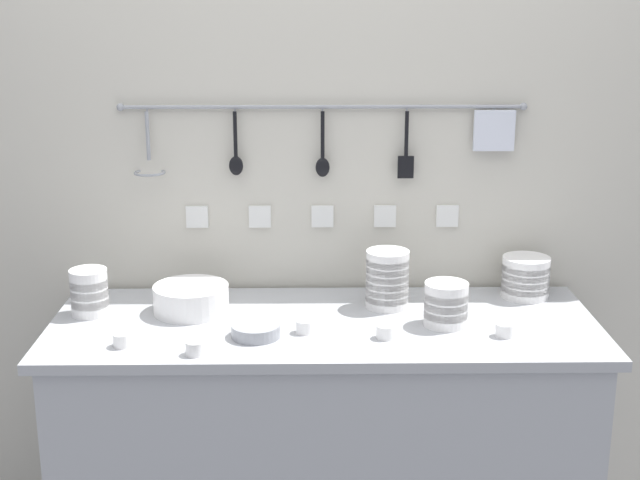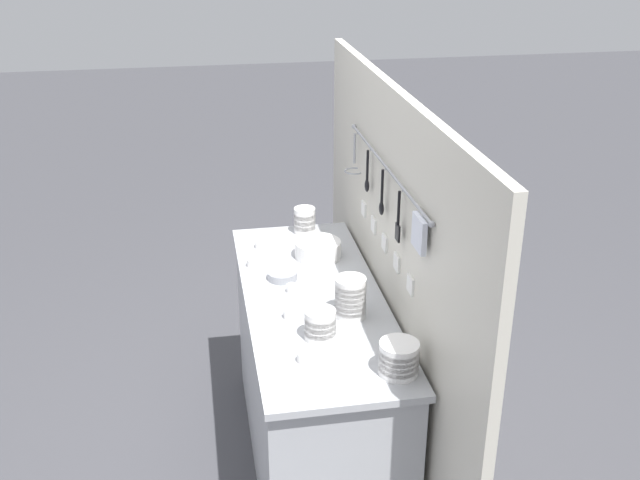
% 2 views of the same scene
% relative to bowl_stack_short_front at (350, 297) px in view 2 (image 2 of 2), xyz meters
% --- Properties ---
extents(ground_plane, '(20.00, 20.00, 0.00)m').
position_rel_bowl_stack_short_front_xyz_m(ground_plane, '(-0.19, -0.12, -1.02)').
color(ground_plane, '#424247').
extents(counter, '(1.60, 0.61, 0.93)m').
position_rel_bowl_stack_short_front_xyz_m(counter, '(-0.19, -0.12, -0.55)').
color(counter, '#ADAFB5').
rests_on(counter, ground).
extents(back_wall, '(2.40, 0.11, 1.85)m').
position_rel_bowl_stack_short_front_xyz_m(back_wall, '(-0.19, 0.22, -0.09)').
color(back_wall, beige).
rests_on(back_wall, ground).
extents(bowl_stack_short_front, '(0.13, 0.13, 0.18)m').
position_rel_bowl_stack_short_front_xyz_m(bowl_stack_short_front, '(0.00, 0.00, 0.00)').
color(bowl_stack_short_front, white).
rests_on(bowl_stack_short_front, counter).
extents(bowl_stack_back_corner, '(0.15, 0.15, 0.13)m').
position_rel_bowl_stack_short_front_xyz_m(bowl_stack_back_corner, '(0.44, 0.09, -0.02)').
color(bowl_stack_back_corner, white).
rests_on(bowl_stack_back_corner, counter).
extents(bowl_stack_nested_right, '(0.11, 0.11, 0.14)m').
position_rel_bowl_stack_short_front_xyz_m(bowl_stack_nested_right, '(-0.89, -0.05, -0.02)').
color(bowl_stack_nested_right, white).
rests_on(bowl_stack_nested_right, counter).
extents(bowl_stack_wide_centre, '(0.13, 0.13, 0.13)m').
position_rel_bowl_stack_short_front_xyz_m(bowl_stack_wide_centre, '(0.16, -0.16, -0.02)').
color(bowl_stack_wide_centre, white).
rests_on(bowl_stack_wide_centre, counter).
extents(plate_stack, '(0.23, 0.23, 0.08)m').
position_rel_bowl_stack_short_front_xyz_m(plate_stack, '(-0.59, -0.04, -0.05)').
color(plate_stack, white).
rests_on(plate_stack, counter).
extents(steel_mixing_bowl, '(0.14, 0.14, 0.04)m').
position_rel_bowl_stack_short_front_xyz_m(steel_mixing_bowl, '(-0.39, -0.24, -0.07)').
color(steel_mixing_bowl, '#93969E').
rests_on(steel_mixing_bowl, counter).
extents(cup_edge_near, '(0.05, 0.05, 0.04)m').
position_rel_bowl_stack_short_front_xyz_m(cup_edge_near, '(-0.54, -0.36, -0.07)').
color(cup_edge_near, white).
rests_on(cup_edge_near, counter).
extents(cup_mid_row, '(0.05, 0.05, 0.04)m').
position_rel_bowl_stack_short_front_xyz_m(cup_mid_row, '(-0.03, -0.25, -0.07)').
color(cup_mid_row, white).
rests_on(cup_mid_row, counter).
extents(cup_centre, '(0.05, 0.05, 0.04)m').
position_rel_bowl_stack_short_front_xyz_m(cup_centre, '(-0.75, -0.30, -0.07)').
color(cup_centre, white).
rests_on(cup_centre, counter).
extents(cup_back_right, '(0.05, 0.05, 0.04)m').
position_rel_bowl_stack_short_front_xyz_m(cup_back_right, '(-0.25, -0.21, -0.07)').
color(cup_back_right, white).
rests_on(cup_back_right, counter).
extents(cup_beside_plates, '(0.05, 0.05, 0.04)m').
position_rel_bowl_stack_short_front_xyz_m(cup_beside_plates, '(0.31, -0.25, -0.07)').
color(cup_beside_plates, white).
rests_on(cup_beside_plates, counter).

